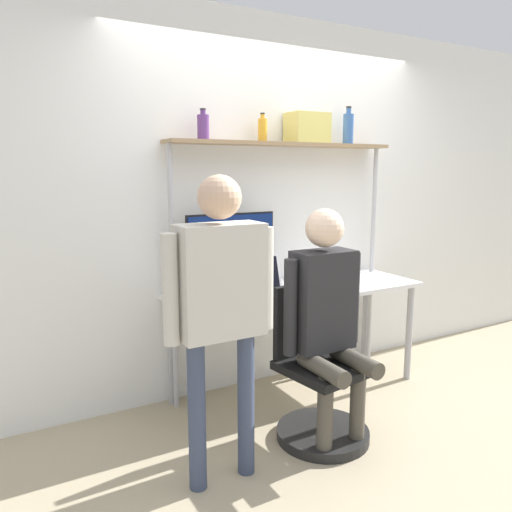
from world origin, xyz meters
TOP-DOWN VIEW (x-y plane):
  - ground_plane at (0.00, 0.00)m, footprint 12.00×12.00m
  - wall_back at (0.00, 0.67)m, footprint 8.00×0.06m
  - desk at (0.00, 0.33)m, footprint 1.86×0.62m
  - shelf_unit at (0.00, 0.52)m, footprint 1.77×0.22m
  - monitor at (-0.47, 0.45)m, footprint 0.65×0.23m
  - laptop at (-0.30, 0.30)m, footprint 0.33×0.26m
  - cell_phone at (-0.03, 0.24)m, footprint 0.07×0.15m
  - office_chair at (-0.24, -0.27)m, footprint 0.56×0.56m
  - person_seated at (-0.23, -0.32)m, footprint 0.53×0.47m
  - person_standing at (-0.94, -0.38)m, footprint 0.60×0.21m
  - bottle_amber at (-0.18, 0.52)m, footprint 0.06×0.06m
  - bottle_blue at (0.57, 0.52)m, footprint 0.08×0.08m
  - bottle_purple at (-0.63, 0.52)m, footprint 0.08×0.08m
  - storage_box at (0.19, 0.52)m, footprint 0.29×0.20m

SIDE VIEW (x-z plane):
  - ground_plane at x=0.00m, z-range 0.00..0.00m
  - office_chair at x=-0.24m, z-range -0.18..0.75m
  - desk at x=0.00m, z-range 0.30..1.08m
  - cell_phone at x=-0.03m, z-range 0.78..0.79m
  - person_seated at x=-0.23m, z-range 0.13..1.52m
  - laptop at x=-0.30m, z-range 0.72..0.98m
  - person_standing at x=-0.94m, z-range 0.22..1.81m
  - monitor at x=-0.47m, z-range 0.81..1.36m
  - wall_back at x=0.00m, z-range 0.00..2.70m
  - shelf_unit at x=0.00m, z-range 0.60..2.40m
  - bottle_amber at x=-0.18m, z-range 1.79..1.98m
  - bottle_purple at x=-0.63m, z-range 1.79..1.99m
  - storage_box at x=0.19m, z-range 1.80..2.02m
  - bottle_blue at x=0.57m, z-range 1.78..2.06m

